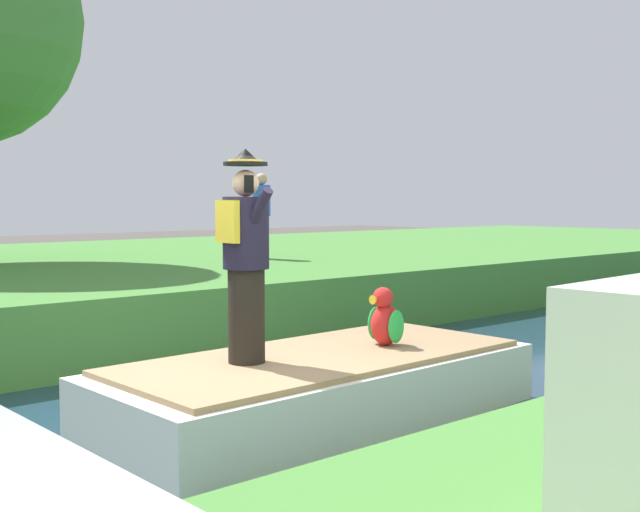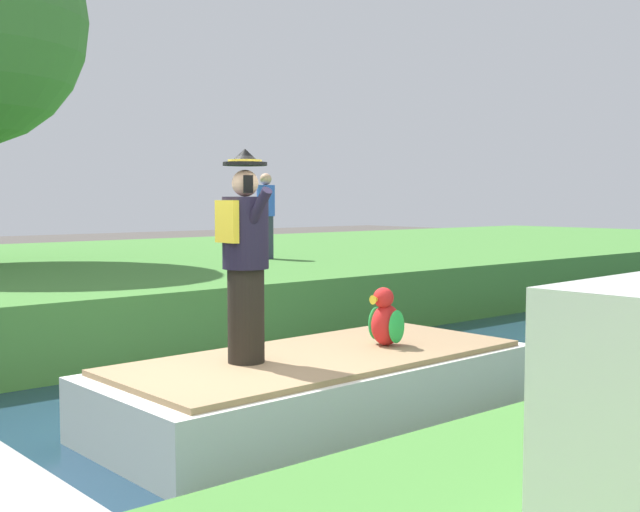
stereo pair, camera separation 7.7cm
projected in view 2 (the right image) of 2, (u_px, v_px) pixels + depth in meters
name	position (u px, v px, depth m)	size (l,w,h in m)	color
ground_plane	(224.00, 453.00, 6.65)	(80.00, 80.00, 0.00)	#4C4742
canal_water	(224.00, 448.00, 6.65)	(5.79, 48.00, 0.10)	#1E384C
boat	(320.00, 387.00, 7.30)	(1.92, 4.25, 0.61)	silver
person_pirate	(245.00, 256.00, 6.83)	(0.61, 0.42, 1.85)	black
parrot_plush	(386.00, 320.00, 7.68)	(0.36, 0.34, 0.57)	red
person_bystander	(266.00, 215.00, 14.85)	(0.34, 0.34, 1.60)	#33384C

